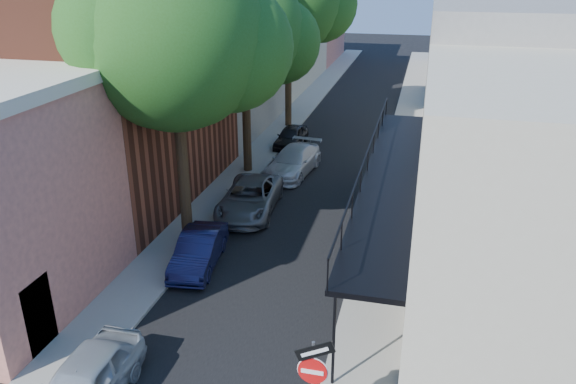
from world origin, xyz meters
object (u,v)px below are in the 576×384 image
Objects in this scene: oak_near at (187,39)px; parked_car_b at (199,250)px; parked_car_d at (293,161)px; parked_car_e at (291,137)px; parked_car_c at (250,198)px; parked_car_a at (84,384)px; sign_post at (313,375)px; oak_mid at (253,35)px.

oak_near is 7.59m from parked_car_b.
parked_car_e is (-1.20, 4.52, -0.07)m from parked_car_d.
parked_car_c is 5.25m from parked_car_d.
parked_car_d is at bearing 76.76° from parked_car_b.
parked_car_d is (1.13, 10.19, 0.06)m from parked_car_b.
parked_car_a is 17.54m from parked_car_d.
oak_mid is at bearing 110.86° from sign_post.
parked_car_a is (-5.76, -0.17, -1.34)m from sign_post.
parked_car_e is (-0.45, 9.71, -0.07)m from parked_car_c.
parked_car_b is at bearing -86.93° from parked_car_e.
parked_car_d is at bearing 2.22° from oak_mid.
oak_near reaches higher than oak_mid.
parked_car_d is (-4.56, 17.34, -1.34)m from sign_post.
parked_car_a reaches higher than parked_car_e.
sign_post reaches higher than parked_car_c.
parked_car_c is 1.04× the size of parked_car_d.
parked_car_c is 1.37× the size of parked_car_e.
parked_car_c is (-5.31, 12.14, -1.34)m from sign_post.
sign_post is at bearing -54.91° from oak_near.
sign_post reaches higher than parked_car_a.
sign_post is 0.60× the size of parked_car_c.
parked_car_a is 22.02m from parked_car_e.
parked_car_a is at bearing -96.54° from parked_car_c.
oak_mid reaches higher than parked_car_b.
parked_car_a is 0.86× the size of parked_car_d.
oak_mid is 2.63× the size of parked_car_b.
parked_car_b is 10.25m from parked_car_d.
parked_car_c is at bearing 87.44° from parked_car_a.
oak_near reaches higher than parked_car_c.
parked_car_d is at bearing 104.73° from sign_post.
parked_car_d is 1.31× the size of parked_car_e.
oak_mid reaches higher than parked_car_e.
oak_mid is (-0.05, 7.97, -0.82)m from oak_near.
parked_car_c is at bearing -84.56° from parked_car_e.
parked_car_e is at bearing 88.15° from parked_car_c.
parked_car_c is (0.38, 4.99, 0.05)m from parked_car_b.
sign_post is 13.32m from parked_car_c.
sign_post is 17.97m from parked_car_d.
oak_mid is 2.49× the size of parked_car_a.
parked_car_c reaches higher than parked_car_b.
parked_car_b is at bearing -89.38° from parked_car_d.
parked_car_a is 7.32m from parked_car_b.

